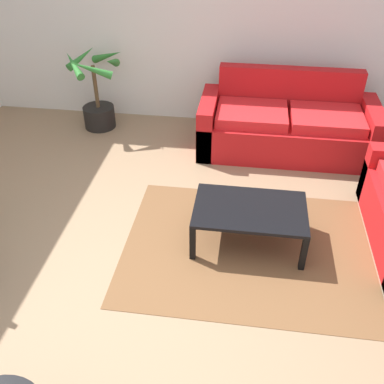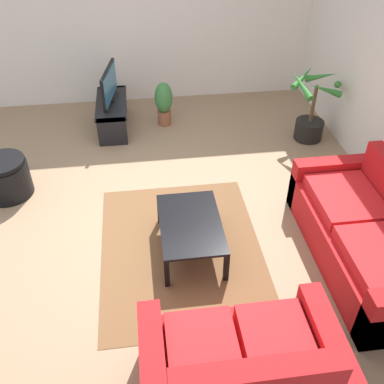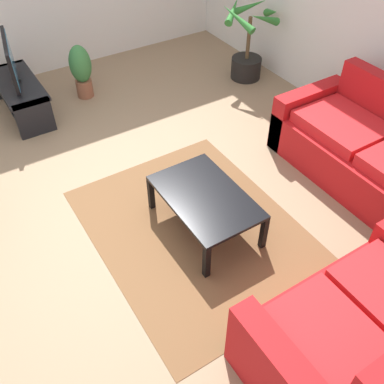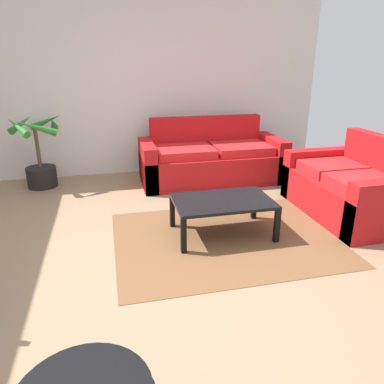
% 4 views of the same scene
% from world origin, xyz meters
% --- Properties ---
extents(ground_plane, '(6.60, 6.60, 0.00)m').
position_xyz_m(ground_plane, '(0.00, 0.00, 0.00)').
color(ground_plane, '#937556').
extents(wall_back, '(6.00, 0.06, 2.70)m').
position_xyz_m(wall_back, '(0.00, 3.00, 1.35)').
color(wall_back, silver).
rests_on(wall_back, ground).
extents(couch_main, '(2.06, 0.90, 0.90)m').
position_xyz_m(couch_main, '(1.07, 2.28, 0.30)').
color(couch_main, red).
rests_on(couch_main, ground).
extents(coffee_table, '(0.98, 0.63, 0.38)m').
position_xyz_m(coffee_table, '(0.69, 0.54, 0.34)').
color(coffee_table, black).
rests_on(coffee_table, ground).
extents(area_rug, '(2.20, 1.70, 0.01)m').
position_xyz_m(area_rug, '(0.69, 0.44, 0.00)').
color(area_rug, brown).
rests_on(area_rug, ground).
extents(potted_palm, '(0.74, 0.76, 1.02)m').
position_xyz_m(potted_palm, '(-1.34, 2.55, 0.40)').
color(potted_palm, black).
rests_on(potted_palm, ground).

